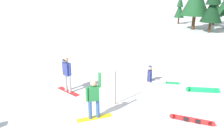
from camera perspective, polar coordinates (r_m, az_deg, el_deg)
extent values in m
plane|color=white|center=(8.61, -1.91, -15.83)|extent=(800.00, 800.00, 0.00)
cube|color=yellow|center=(9.56, -4.49, -11.87)|extent=(1.34, 1.10, 0.02)
cylinder|color=#335184|center=(9.32, -5.52, -9.86)|extent=(0.15, 0.15, 0.80)
cylinder|color=#335184|center=(9.39, -3.60, -9.56)|extent=(0.15, 0.15, 0.80)
cube|color=#237238|center=(9.04, -4.67, -5.90)|extent=(0.46, 0.43, 0.58)
cylinder|color=#237238|center=(8.98, -6.28, -6.13)|extent=(0.11, 0.11, 0.58)
cylinder|color=#237238|center=(8.88, -3.15, -2.52)|extent=(0.11, 0.11, 0.60)
sphere|color=tan|center=(8.85, -4.75, -3.27)|extent=(0.24, 0.24, 0.24)
cube|color=black|center=(8.98, -4.99, -2.89)|extent=(0.16, 0.13, 0.08)
cube|color=red|center=(12.02, -10.91, -5.28)|extent=(1.51, 0.91, 0.02)
cylinder|color=#B7B7BC|center=(11.72, -10.58, -3.48)|extent=(0.15, 0.15, 0.89)
cylinder|color=#B7B7BC|center=(11.96, -11.52, -3.06)|extent=(0.15, 0.15, 0.89)
cube|color=navy|center=(11.57, -11.30, 0.24)|extent=(0.46, 0.39, 0.64)
cylinder|color=navy|center=(11.36, -10.52, 0.11)|extent=(0.11, 0.11, 0.58)
cylinder|color=navy|center=(11.76, -12.07, 0.67)|extent=(0.11, 0.11, 0.58)
sphere|color=tan|center=(11.42, -11.45, 2.53)|extent=(0.24, 0.24, 0.24)
cube|color=black|center=(11.34, -12.02, 2.42)|extent=(0.17, 0.11, 0.08)
cube|color=#B7B7BC|center=(13.13, 9.32, -2.81)|extent=(0.34, 0.40, 0.10)
cylinder|color=#B7B7BC|center=(13.24, 11.48, -2.64)|extent=(0.81, 0.27, 0.14)
cylinder|color=#B7B7BC|center=(13.06, 11.53, -2.97)|extent=(0.81, 0.27, 0.14)
cube|color=#19B259|center=(13.21, 13.22, -3.12)|extent=(1.58, 0.53, 0.02)
cube|color=navy|center=(13.00, 9.41, -1.40)|extent=(0.30, 0.43, 0.59)
cylinder|color=navy|center=(13.24, 9.39, -0.85)|extent=(0.11, 0.11, 0.52)
cylinder|color=navy|center=(12.75, 9.44, -1.66)|extent=(0.11, 0.11, 0.52)
sphere|color=tan|center=(12.85, 9.52, 0.50)|extent=(0.24, 0.24, 0.24)
sphere|color=navy|center=(12.83, 9.53, 0.71)|extent=(0.20, 0.20, 0.20)
cube|color=#19B259|center=(12.60, 21.78, -4.65)|extent=(1.44, 0.37, 0.25)
cylinder|color=#19B259|center=(12.81, 24.90, -4.70)|extent=(0.27, 0.16, 0.25)
cylinder|color=#19B259|center=(12.43, 18.58, -4.58)|extent=(0.27, 0.16, 0.25)
cube|color=black|center=(12.69, 22.69, -4.52)|extent=(0.22, 0.15, 0.16)
cube|color=black|center=(12.57, 20.80, -4.48)|extent=(0.22, 0.15, 0.16)
cube|color=red|center=(9.70, 19.35, -11.72)|extent=(1.47, 0.22, 0.26)
cylinder|color=red|center=(9.72, 14.96, -11.14)|extent=(0.27, 0.12, 0.26)
cylinder|color=red|center=(9.73, 23.75, -12.23)|extent=(0.27, 0.12, 0.26)
cube|color=black|center=(9.66, 18.01, -11.62)|extent=(0.21, 0.12, 0.15)
cube|color=black|center=(9.66, 20.67, -11.95)|extent=(0.21, 0.12, 0.15)
cylinder|color=orange|center=(10.26, 0.88, -4.55)|extent=(0.06, 0.06, 1.59)
cylinder|color=#472D19|center=(38.16, 24.10, 11.27)|extent=(0.27, 0.27, 1.18)
cone|color=#194723|center=(38.00, 24.49, 14.01)|extent=(2.29, 2.29, 2.52)
cylinder|color=#472D19|center=(30.62, 23.27, 9.82)|extent=(0.29, 0.29, 1.28)
cone|color=black|center=(30.40, 23.79, 13.53)|extent=(2.56, 2.56, 2.73)
cylinder|color=#472D19|center=(36.95, 16.32, 11.78)|extent=(0.22, 0.22, 0.98)
cone|color=#194723|center=(36.80, 16.55, 14.14)|extent=(1.48, 1.48, 2.08)
cone|color=#194723|center=(36.71, 16.78, 16.40)|extent=(0.96, 0.96, 1.91)
cylinder|color=#472D19|center=(32.16, 19.74, 11.15)|extent=(0.42, 0.42, 1.83)
cone|color=#194723|center=(31.92, 20.34, 16.21)|extent=(3.60, 3.60, 3.89)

